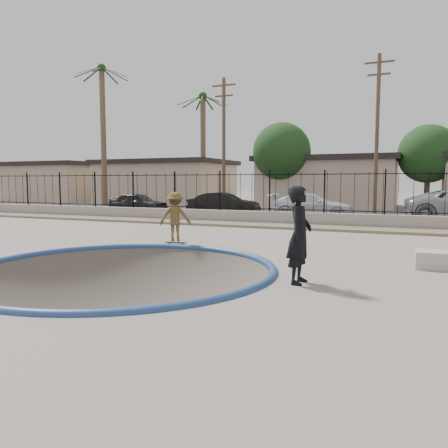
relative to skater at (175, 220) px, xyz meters
name	(u,v)px	position (x,y,z in m)	size (l,w,h in m)	color
ground	(279,243)	(0.86, 9.00, -1.87)	(120.00, 120.00, 2.20)	gray
bowl_pit	(122,269)	(0.86, -4.00, -0.77)	(6.84, 6.84, 1.80)	#453D35
coping_ring	(122,269)	(0.86, -4.00, -0.77)	(7.04, 7.04, 0.20)	navy
rock_strip	(262,225)	(0.86, 6.20, -0.72)	(42.00, 1.60, 0.11)	#8B7C5B
retaining_wall	(269,218)	(0.86, 7.30, -0.47)	(42.00, 0.45, 0.60)	gray
fence	(270,192)	(0.86, 7.30, 0.73)	(40.00, 0.04, 1.80)	black
street	(302,214)	(0.86, 14.00, -0.76)	(90.00, 8.00, 0.04)	black
house_west_far	(59,181)	(-27.14, 23.50, 1.20)	(10.60, 8.60, 3.90)	tan
house_west	(167,181)	(-14.14, 23.50, 1.20)	(11.60, 8.60, 3.90)	tan
house_center	(329,181)	(0.86, 23.50, 1.20)	(10.60, 8.60, 3.90)	tan
palm_left	(103,107)	(-16.14, 17.00, 7.18)	(2.30, 2.30, 11.30)	brown
palm_mid	(203,124)	(-9.14, 21.00, 5.91)	(2.30, 2.30, 9.30)	brown
utility_pole_left	(224,142)	(-5.14, 16.00, 3.93)	(1.70, 0.24, 9.00)	#473323
utility_pole_mid	(377,132)	(4.86, 16.00, 4.18)	(1.70, 0.24, 9.50)	#473323
street_tree_left	(282,152)	(-2.14, 20.00, 3.41)	(4.32, 4.32, 6.36)	#473323
street_tree_mid	(428,154)	(7.86, 21.00, 3.06)	(3.96, 3.96, 5.83)	#473323
skater	(175,220)	(0.00, 0.00, 0.00)	(1.00, 0.58, 1.55)	olive
skateboard	(176,242)	(0.00, 0.00, -0.72)	(0.71, 0.21, 0.06)	black
videographer	(300,235)	(4.86, -3.75, 0.18)	(0.70, 0.46, 1.91)	black
car_a	(138,203)	(-8.70, 10.77, -0.11)	(1.49, 3.70, 1.26)	black
car_b	(224,204)	(-2.76, 10.40, -0.08)	(1.39, 4.00, 1.32)	black
car_c	(311,205)	(1.93, 11.49, -0.08)	(1.84, 4.53, 1.31)	silver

